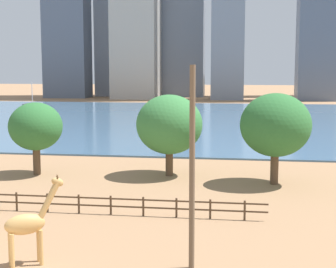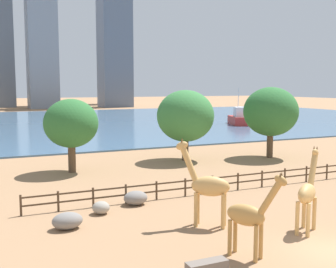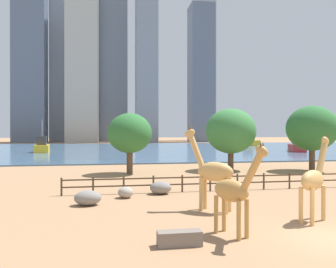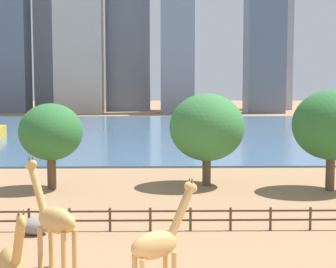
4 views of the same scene
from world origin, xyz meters
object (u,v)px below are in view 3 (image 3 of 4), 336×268
Objects in this scene: giraffe_companion at (234,191)px; boat_tug at (249,141)px; boat_sailboat at (297,146)px; boulder_small at (161,188)px; tree_right_tall at (312,128)px; giraffe_young at (314,180)px; tree_center_broad at (130,133)px; boulder_near_fence at (88,198)px; boat_ferry at (42,147)px; feeding_trough at (180,238)px; boulder_by_pole at (126,192)px; giraffe_tall at (212,171)px; tree_left_large at (231,131)px.

giraffe_companion is 99.82m from boat_tug.
boat_sailboat reaches higher than boat_tug.
boulder_small is 0.21× the size of tree_right_tall.
tree_center_broad reaches higher than giraffe_young.
boulder_near_fence is 0.20× the size of boat_ferry.
feeding_trough is (-0.86, -11.06, -0.17)m from boulder_small.
boat_ferry reaches higher than boat_sailboat.
boulder_near_fence is 0.25× the size of tree_center_broad.
tree_right_tall reaches higher than boulder_by_pole.
feeding_trough is 101.60m from boat_tug.
boat_tug is at bearing 60.54° from boulder_near_fence.
boat_sailboat is (38.16, 44.89, 0.94)m from boulder_small.
giraffe_companion is at bearing 122.37° from giraffe_tall.
giraffe_young is 11.05m from boulder_small.
boulder_small is (5.05, 2.92, 0.00)m from boulder_near_fence.
boat_ferry is (-16.26, 52.87, 1.02)m from boulder_by_pole.
boulder_small is 0.89× the size of feeding_trough.
giraffe_tall is at bearing 60.44° from feeding_trough.
tree_left_large reaches higher than boat_tug.
giraffe_tall is 5.39m from giraffe_young.
boulder_by_pole is at bearing -131.90° from tree_left_large.
boulder_small reaches higher than boulder_near_fence.
feeding_trough is 23.86m from tree_center_broad.
boat_ferry reaches higher than giraffe_young.
tree_left_large is at bearing 166.71° from tree_right_tall.
giraffe_companion is 5.23m from giraffe_young.
giraffe_companion is 0.46× the size of boat_tug.
boulder_near_fence is 1.05× the size of boulder_small.
feeding_trough is 0.24× the size of tree_left_large.
tree_right_tall is at bearing 30.06° from boulder_small.
giraffe_tall is 1.18× the size of giraffe_companion.
giraffe_companion is 0.50× the size of boat_ferry.
boulder_by_pole is 0.59× the size of feeding_trough.
giraffe_companion is 0.56× the size of tree_left_large.
boulder_by_pole is at bearing 38.53° from boulder_near_fence.
boulder_by_pole is at bearing -33.76° from boat_tug.
tree_left_large reaches higher than giraffe_young.
boulder_small is 17.82m from tree_left_large.
tree_left_large reaches higher than boulder_by_pole.
boat_sailboat reaches higher than boulder_near_fence.
tree_right_tall reaches higher than boulder_small.
giraffe_young is 22.83m from tree_left_large.
giraffe_tall is 0.74× the size of tree_center_broad.
tree_center_broad reaches higher than boat_tug.
boulder_small is 58.93m from boat_sailboat.
tree_center_broad is at bearing 91.91° from feeding_trough.
giraffe_young reaches higher than feeding_trough.
tree_right_tall is (19.89, 11.51, 4.58)m from boulder_small.
giraffe_tall reaches higher than giraffe_companion.
boat_tug is (47.35, 83.83, 1.06)m from boulder_near_fence.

